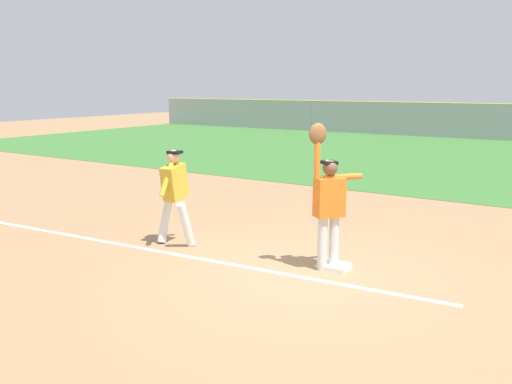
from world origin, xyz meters
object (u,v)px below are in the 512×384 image
fielder (328,199)px  first_base (336,267)px  runner (175,191)px  baseball (327,162)px  parked_car_white (360,119)px  parked_car_tan (447,121)px

fielder → first_base: bearing=-109.0°
runner → baseball: runner is taller
first_base → baseball: size_ratio=5.14×
runner → baseball: size_ratio=23.24×
baseball → parked_car_white: (-10.03, 26.24, -1.01)m
first_base → runner: bearing=-173.3°
first_base → parked_car_tan: bearing=100.1°
first_base → parked_car_tan: parked_car_tan is taller
parked_car_tan → baseball: bearing=-79.6°
fielder → baseball: size_ratio=30.81×
runner → parked_car_tan: bearing=88.0°
parked_car_white → first_base: bearing=-70.4°
fielder → runner: bearing=43.8°
baseball → parked_car_white: 28.10m
baseball → first_base: bearing=18.4°
fielder → parked_car_tan: fielder is taller
first_base → parked_car_white: bearing=111.3°
runner → first_base: bearing=0.9°
first_base → parked_car_tan: (-4.76, 26.65, 0.63)m
baseball → parked_car_tan: baseball is taller
first_base → baseball: bearing=-161.6°
baseball → parked_car_tan: 27.12m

